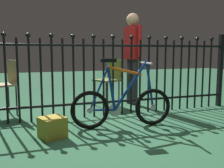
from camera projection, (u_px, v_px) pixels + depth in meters
ground_plane at (113, 125)px, 3.47m from camera, size 20.00×20.00×0.00m
iron_fence at (97, 74)px, 3.88m from camera, size 4.66×0.07×1.31m
bicycle at (122, 104)px, 3.36m from camera, size 1.37×0.40×0.92m
chair_tan at (7, 81)px, 4.02m from camera, size 0.49×0.49×0.87m
chair_olive at (110, 77)px, 4.72m from camera, size 0.52×0.52×0.87m
person_visitor at (132, 50)px, 4.78m from camera, size 0.26×0.46×1.72m
display_crate at (52, 127)px, 2.96m from camera, size 0.34×0.34×0.24m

